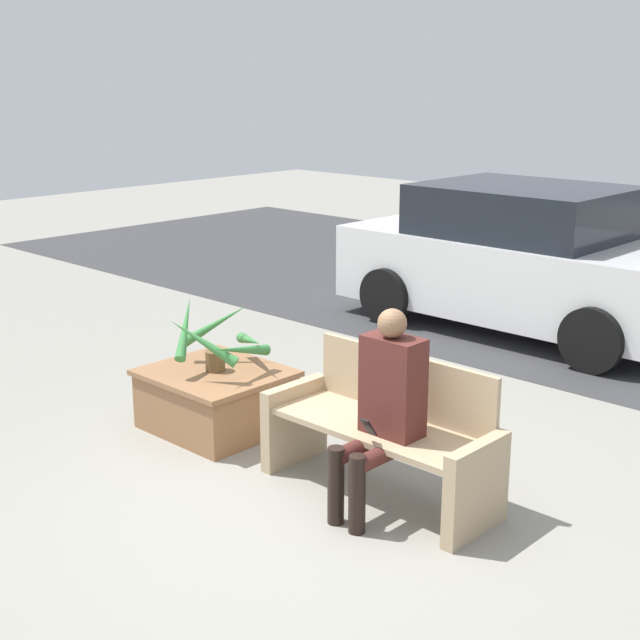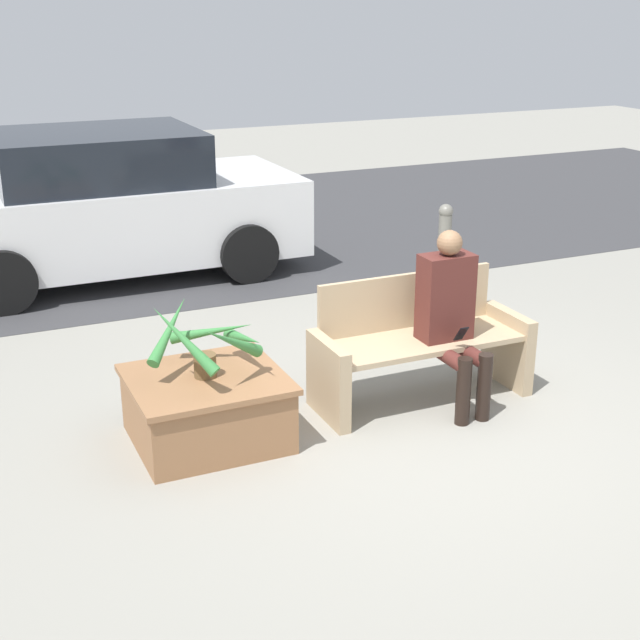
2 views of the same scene
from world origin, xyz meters
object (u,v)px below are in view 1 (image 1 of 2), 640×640
planter_box (216,397)px  parked_car (527,260)px  person_seated (384,403)px  potted_plant (218,340)px  bench (383,432)px

planter_box → parked_car: size_ratio=0.26×
person_seated → potted_plant: 1.78m
bench → planter_box: (-1.65, -0.03, -0.17)m
bench → potted_plant: bearing=-179.3°
bench → person_seated: person_seated is taller
bench → person_seated: 0.37m
potted_plant → parked_car: size_ratio=0.20×
planter_box → potted_plant: 0.47m
person_seated → potted_plant: size_ratio=1.61×
person_seated → parked_car: 4.60m
bench → parked_car: size_ratio=0.41×
parked_car → potted_plant: bearing=-92.7°
person_seated → planter_box: size_ratio=1.28×
planter_box → bench: bearing=1.1°
planter_box → person_seated: bearing=-4.9°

